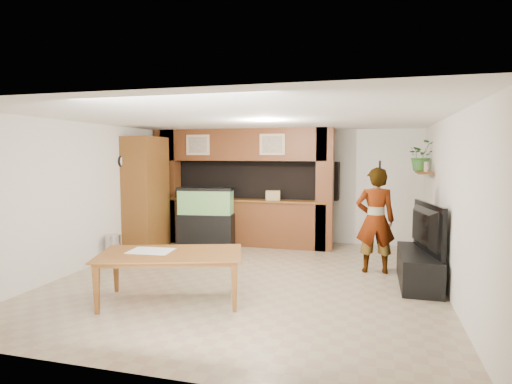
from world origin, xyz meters
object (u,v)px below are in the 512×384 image
(television, at_px, (420,228))
(person, at_px, (375,220))
(dining_table, at_px, (171,278))
(pantry_cabinet, at_px, (146,194))
(aquarium, at_px, (206,219))

(television, distance_m, person, 0.86)
(television, relative_size, person, 0.73)
(person, height_order, dining_table, person)
(television, distance_m, dining_table, 3.86)
(pantry_cabinet, distance_m, person, 4.72)
(aquarium, bearing_deg, television, -27.59)
(pantry_cabinet, xyz_separation_m, dining_table, (1.97, -2.82, -0.86))
(pantry_cabinet, relative_size, aquarium, 1.81)
(aquarium, bearing_deg, dining_table, -83.41)
(person, xyz_separation_m, dining_table, (-2.71, -2.31, -0.57))
(aquarium, xyz_separation_m, television, (4.20, -1.56, 0.25))
(dining_table, bearing_deg, television, 9.72)
(aquarium, xyz_separation_m, person, (3.54, -1.02, 0.26))
(pantry_cabinet, relative_size, dining_table, 1.23)
(aquarium, distance_m, television, 4.49)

